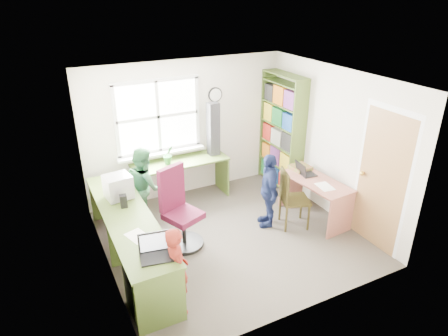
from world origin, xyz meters
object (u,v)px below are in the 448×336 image
object	(u,v)px
cd_tower	(213,129)
laptop_left	(155,251)
wooden_chair	(291,196)
person_red	(177,270)
swivel_chair	(179,213)
right_desk	(315,191)
bookshelf	(282,134)
person_green	(145,187)
l_desk	(152,245)
person_navy	(269,190)
laptop_right	(304,171)
crt_monitor	(118,187)
potted_plant	(168,155)

from	to	relation	value
cd_tower	laptop_left	bearing A→B (deg)	-129.30
wooden_chair	person_red	bearing A→B (deg)	-139.30
laptop_left	swivel_chair	bearing A→B (deg)	68.06
person_red	wooden_chair	bearing A→B (deg)	-69.23
right_desk	swivel_chair	xyz separation A→B (m)	(-2.20, 0.32, 0.02)
right_desk	swivel_chair	bearing A→B (deg)	167.15
bookshelf	person_green	xyz separation A→B (m)	(-2.67, -0.23, -0.35)
l_desk	laptop_left	world-z (taller)	laptop_left
l_desk	person_red	world-z (taller)	person_red
l_desk	swivel_chair	world-z (taller)	swivel_chair
laptop_left	right_desk	bearing A→B (deg)	25.26
swivel_chair	person_navy	distance (m)	1.43
swivel_chair	laptop_left	bearing A→B (deg)	-144.15
wooden_chair	person_red	size ratio (longest dim) A/B	0.86
swivel_chair	person_green	distance (m)	0.80
l_desk	person_green	distance (m)	1.29
cd_tower	person_navy	size ratio (longest dim) A/B	0.78
wooden_chair	person_green	xyz separation A→B (m)	(-1.98, 1.07, 0.13)
swivel_chair	person_green	bearing A→B (deg)	88.07
l_desk	bookshelf	distance (m)	3.35
l_desk	cd_tower	bearing A→B (deg)	45.44
swivel_chair	laptop_right	bearing A→B (deg)	-23.41
crt_monitor	person_navy	distance (m)	2.25
person_red	person_navy	xyz separation A→B (m)	(1.92, 1.09, 0.05)
right_desk	laptop_right	size ratio (longest dim) A/B	3.62
swivel_chair	cd_tower	distance (m)	1.82
wooden_chair	l_desk	bearing A→B (deg)	-157.39
person_green	person_navy	bearing A→B (deg)	-117.87
person_green	swivel_chair	bearing A→B (deg)	-160.28
crt_monitor	person_navy	bearing A→B (deg)	-20.91
laptop_left	person_green	size ratio (longest dim) A/B	0.31
person_red	person_navy	size ratio (longest dim) A/B	0.92
person_green	person_navy	distance (m)	1.91
bookshelf	right_desk	bearing A→B (deg)	-98.63
crt_monitor	potted_plant	distance (m)	1.30
crt_monitor	person_red	world-z (taller)	person_red
person_red	person_green	xyz separation A→B (m)	(0.22, 1.97, 0.09)
swivel_chair	potted_plant	distance (m)	1.29
l_desk	crt_monitor	bearing A→B (deg)	101.00
laptop_left	person_green	bearing A→B (deg)	87.38
laptop_left	cd_tower	distance (m)	2.99
laptop_right	cd_tower	world-z (taller)	cd_tower
right_desk	wooden_chair	world-z (taller)	wooden_chair
laptop_right	crt_monitor	bearing A→B (deg)	87.18
wooden_chair	person_navy	xyz separation A→B (m)	(-0.28, 0.19, 0.08)
wooden_chair	potted_plant	distance (m)	2.12
bookshelf	crt_monitor	bearing A→B (deg)	-169.29
wooden_chair	person_navy	world-z (taller)	person_navy
person_navy	person_red	bearing A→B (deg)	-39.35
swivel_chair	wooden_chair	xyz separation A→B (m)	(1.71, -0.33, 0.00)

